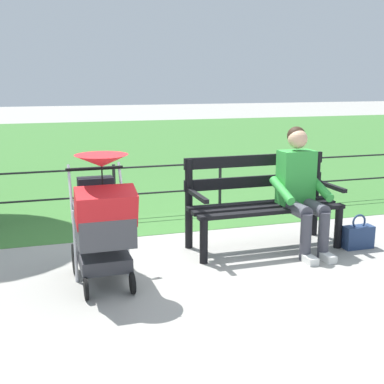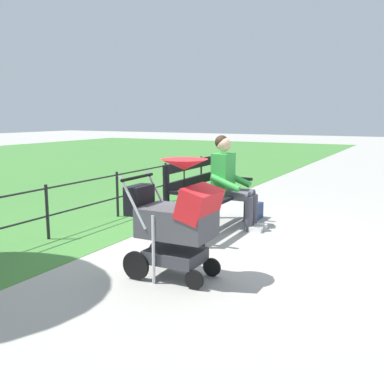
{
  "view_description": "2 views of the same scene",
  "coord_description": "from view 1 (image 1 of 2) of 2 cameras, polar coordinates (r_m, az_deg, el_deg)",
  "views": [
    {
      "loc": [
        1.61,
        4.63,
        1.75
      ],
      "look_at": [
        0.22,
        0.09,
        0.69
      ],
      "focal_mm": 47.34,
      "sensor_mm": 36.0,
      "label": 1
    },
    {
      "loc": [
        4.66,
        2.47,
        1.55
      ],
      "look_at": [
        0.23,
        0.13,
        0.68
      ],
      "focal_mm": 41.59,
      "sensor_mm": 36.0,
      "label": 2
    }
  ],
  "objects": [
    {
      "name": "ground_plane",
      "position": [
        5.2,
        2.03,
        -7.05
      ],
      "size": [
        60.0,
        60.0,
        0.0
      ],
      "primitive_type": "plane",
      "color": "#9E9B93"
    },
    {
      "name": "grass_lawn",
      "position": [
        13.63,
        -10.16,
        5.09
      ],
      "size": [
        40.0,
        16.0,
        0.01
      ],
      "primitive_type": "cube",
      "color": "#3D7533",
      "rests_on": "ground"
    },
    {
      "name": "park_bench",
      "position": [
        5.38,
        7.82,
        -0.66
      ],
      "size": [
        1.61,
        0.62,
        0.96
      ],
      "color": "black",
      "rests_on": "ground"
    },
    {
      "name": "person_on_bench",
      "position": [
        5.3,
        12.16,
        0.66
      ],
      "size": [
        0.54,
        0.74,
        1.28
      ],
      "color": "#42424C",
      "rests_on": "ground"
    },
    {
      "name": "stroller",
      "position": [
        4.37,
        -10.04,
        -2.93
      ],
      "size": [
        0.52,
        0.9,
        1.15
      ],
      "color": "black",
      "rests_on": "ground"
    },
    {
      "name": "handbag",
      "position": [
        5.63,
        18.2,
        -4.78
      ],
      "size": [
        0.32,
        0.14,
        0.37
      ],
      "color": "navy",
      "rests_on": "ground"
    },
    {
      "name": "park_fence",
      "position": [
        6.63,
        -2.63,
        1.03
      ],
      "size": [
        7.19,
        0.04,
        0.7
      ],
      "color": "black",
      "rests_on": "ground"
    }
  ]
}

